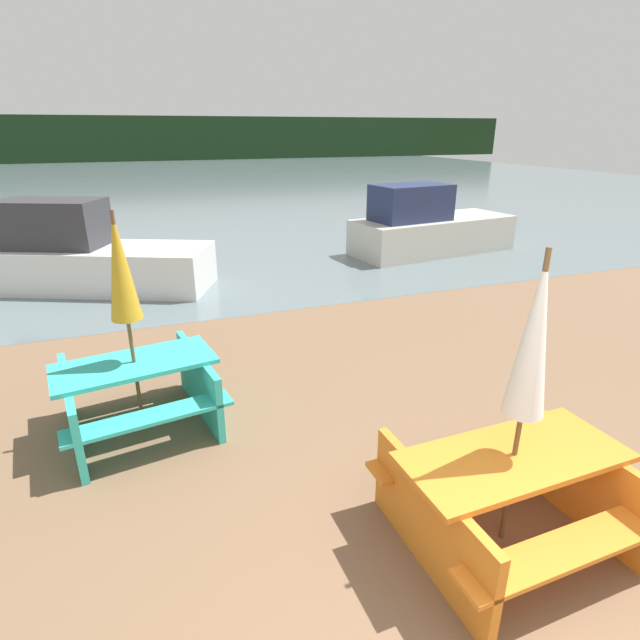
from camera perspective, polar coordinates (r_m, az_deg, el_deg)
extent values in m
cube|color=slate|center=(32.78, -18.25, 14.99)|extent=(60.00, 50.00, 0.00)
cube|color=#193319|center=(52.64, -19.90, 18.92)|extent=(80.00, 1.60, 4.00)
cube|color=orange|center=(3.88, 21.30, -14.35)|extent=(1.63, 0.74, 0.04)
cube|color=orange|center=(3.79, 26.59, -22.29)|extent=(1.62, 0.32, 0.04)
cube|color=orange|center=(4.38, 15.83, -14.15)|extent=(1.62, 0.32, 0.04)
cube|color=orange|center=(3.75, 12.34, -21.88)|extent=(0.10, 1.38, 0.70)
cube|color=orange|center=(4.51, 27.18, -15.66)|extent=(0.10, 1.38, 0.70)
cube|color=#33B7A8|center=(5.23, -20.45, -4.73)|extent=(1.60, 0.93, 0.04)
cube|color=#33B7A8|center=(4.89, -18.82, -10.47)|extent=(1.54, 0.51, 0.04)
cube|color=#33B7A8|center=(5.86, -21.04, -5.34)|extent=(1.54, 0.51, 0.04)
cube|color=#33B7A8|center=(5.36, -26.46, -9.51)|extent=(0.28, 1.37, 0.70)
cube|color=#33B7A8|center=(5.50, -13.64, -6.99)|extent=(0.28, 1.37, 0.70)
cylinder|color=brown|center=(3.68, 22.10, -9.40)|extent=(0.04, 0.04, 2.22)
cone|color=white|center=(3.45, 23.31, -1.58)|extent=(0.27, 0.27, 1.13)
cylinder|color=brown|center=(5.08, -21.00, -0.79)|extent=(0.04, 0.04, 2.21)
cone|color=gold|center=(4.91, -21.90, 5.72)|extent=(0.29, 0.29, 1.02)
cube|color=silver|center=(10.45, -24.00, 5.50)|extent=(4.42, 3.06, 0.80)
cube|color=#333338|center=(10.66, -28.32, 9.71)|extent=(2.10, 1.69, 0.87)
cube|color=beige|center=(12.78, 12.74, 9.46)|extent=(4.22, 2.00, 0.84)
cube|color=navy|center=(12.19, 10.35, 13.07)|extent=(1.91, 1.27, 0.83)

